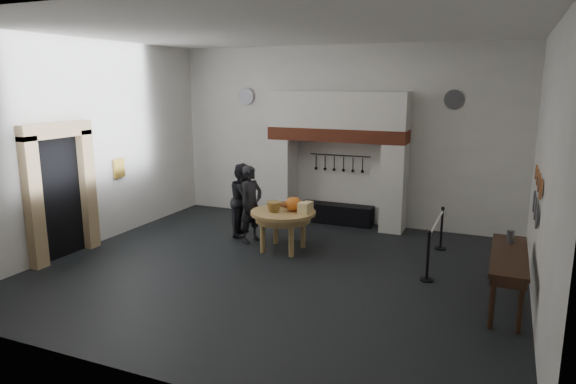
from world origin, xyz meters
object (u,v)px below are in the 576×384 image
at_px(iron_range, 336,214).
at_px(visitor_near, 251,204).
at_px(side_table, 509,255).
at_px(barrier_post_near, 428,258).
at_px(barrier_post_far, 442,229).
at_px(visitor_far, 244,200).
at_px(work_table, 283,213).

bearing_deg(iron_range, visitor_near, -120.05).
height_order(side_table, barrier_post_near, same).
xyz_separation_m(visitor_near, barrier_post_far, (4.07, 1.14, -0.43)).
xyz_separation_m(iron_range, barrier_post_near, (2.76, -3.12, 0.20)).
relative_size(visitor_far, barrier_post_far, 1.92).
bearing_deg(barrier_post_near, work_table, 169.46).
distance_m(iron_range, work_table, 2.63).
height_order(work_table, visitor_near, visitor_near).
bearing_deg(side_table, visitor_far, 162.29).
relative_size(iron_range, visitor_far, 1.10).
xyz_separation_m(visitor_far, barrier_post_far, (4.47, 0.74, -0.41)).
xyz_separation_m(work_table, side_table, (4.49, -1.18, 0.03)).
bearing_deg(visitor_near, barrier_post_far, -56.94).
height_order(visitor_far, barrier_post_near, visitor_far).
distance_m(visitor_far, barrier_post_near, 4.66).
bearing_deg(barrier_post_far, visitor_far, -170.54).
xyz_separation_m(work_table, visitor_near, (-0.92, 0.27, 0.04)).
xyz_separation_m(iron_range, visitor_near, (-1.31, -2.26, 0.63)).
bearing_deg(visitor_far, iron_range, -56.58).
relative_size(visitor_near, side_table, 0.80).
bearing_deg(visitor_near, iron_range, -12.70).
bearing_deg(iron_range, visitor_far, -132.54).
bearing_deg(visitor_far, barrier_post_near, -119.75).
xyz_separation_m(barrier_post_near, barrier_post_far, (0.00, 2.00, 0.00)).
bearing_deg(visitor_near, barrier_post_near, -84.55).
bearing_deg(work_table, barrier_post_near, -10.54).
relative_size(visitor_far, barrier_post_near, 1.92).
xyz_separation_m(iron_range, barrier_post_far, (2.76, -1.12, 0.20)).
bearing_deg(work_table, iron_range, 81.21).
distance_m(visitor_far, side_table, 6.10).
bearing_deg(side_table, iron_range, 137.82).
height_order(work_table, barrier_post_far, barrier_post_far).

